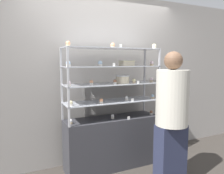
# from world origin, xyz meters

# --- Properties ---
(ground_plane) EXTENTS (20.00, 20.00, 0.00)m
(ground_plane) POSITION_xyz_m (0.00, 0.00, 0.00)
(ground_plane) COLOR #38332D
(back_wall) EXTENTS (8.00, 0.05, 2.60)m
(back_wall) POSITION_xyz_m (0.00, 0.35, 1.30)
(back_wall) COLOR gray
(back_wall) RESTS_ON ground_plane
(display_base) EXTENTS (1.39, 0.41, 0.74)m
(display_base) POSITION_xyz_m (0.00, 0.00, 0.37)
(display_base) COLOR #333338
(display_base) RESTS_ON ground_plane
(display_riser_lower) EXTENTS (1.39, 0.41, 0.25)m
(display_riser_lower) POSITION_xyz_m (0.00, 0.00, 0.98)
(display_riser_lower) COLOR #B7B7BC
(display_riser_lower) RESTS_ON display_base
(display_riser_middle) EXTENTS (1.39, 0.41, 0.25)m
(display_riser_middle) POSITION_xyz_m (0.00, 0.00, 1.23)
(display_riser_middle) COLOR #B7B7BC
(display_riser_middle) RESTS_ON display_riser_lower
(display_riser_upper) EXTENTS (1.39, 0.41, 0.25)m
(display_riser_upper) POSITION_xyz_m (0.00, 0.00, 1.48)
(display_riser_upper) COLOR #B7B7BC
(display_riser_upper) RESTS_ON display_riser_middle
(display_riser_top) EXTENTS (1.39, 0.41, 0.25)m
(display_riser_top) POSITION_xyz_m (0.00, 0.00, 1.74)
(display_riser_top) COLOR #B7B7BC
(display_riser_top) RESTS_ON display_riser_upper
(layer_cake_centerpiece) EXTENTS (0.20, 0.20, 0.12)m
(layer_cake_centerpiece) POSITION_xyz_m (0.17, -0.01, 1.31)
(layer_cake_centerpiece) COLOR beige
(layer_cake_centerpiece) RESTS_ON display_riser_middle
(sheet_cake_frosted) EXTENTS (0.19, 0.16, 0.07)m
(sheet_cake_frosted) POSITION_xyz_m (0.25, 0.03, 1.54)
(sheet_cake_frosted) COLOR beige
(sheet_cake_frosted) RESTS_ON display_riser_upper
(cupcake_0) EXTENTS (0.05, 0.05, 0.06)m
(cupcake_0) POSITION_xyz_m (-0.63, -0.05, 0.77)
(cupcake_0) COLOR #CCB28C
(cupcake_0) RESTS_ON display_base
(cupcake_1) EXTENTS (0.05, 0.05, 0.06)m
(cupcake_1) POSITION_xyz_m (-0.01, -0.04, 0.77)
(cupcake_1) COLOR beige
(cupcake_1) RESTS_ON display_base
(cupcake_2) EXTENTS (0.05, 0.05, 0.06)m
(cupcake_2) POSITION_xyz_m (0.63, -0.08, 0.77)
(cupcake_2) COLOR white
(cupcake_2) RESTS_ON display_base
(price_tag_0) EXTENTS (0.04, 0.00, 0.04)m
(price_tag_0) POSITION_xyz_m (0.17, -0.19, 0.77)
(price_tag_0) COLOR white
(price_tag_0) RESTS_ON display_base
(cupcake_3) EXTENTS (0.05, 0.05, 0.07)m
(cupcake_3) POSITION_xyz_m (-0.63, -0.09, 1.03)
(cupcake_3) COLOR beige
(cupcake_3) RESTS_ON display_riser_lower
(cupcake_4) EXTENTS (0.05, 0.05, 0.07)m
(cupcake_4) POSITION_xyz_m (-0.21, -0.11, 1.03)
(cupcake_4) COLOR beige
(cupcake_4) RESTS_ON display_riser_lower
(cupcake_5) EXTENTS (0.05, 0.05, 0.07)m
(cupcake_5) POSITION_xyz_m (0.21, -0.06, 1.03)
(cupcake_5) COLOR white
(cupcake_5) RESTS_ON display_riser_lower
(cupcake_6) EXTENTS (0.05, 0.05, 0.07)m
(cupcake_6) POSITION_xyz_m (0.65, -0.09, 1.03)
(cupcake_6) COLOR #CCB28C
(cupcake_6) RESTS_ON display_riser_lower
(price_tag_1) EXTENTS (0.04, 0.00, 0.04)m
(price_tag_1) POSITION_xyz_m (0.23, -0.19, 1.02)
(price_tag_1) COLOR white
(price_tag_1) RESTS_ON display_riser_lower
(cupcake_7) EXTENTS (0.05, 0.05, 0.07)m
(cupcake_7) POSITION_xyz_m (-0.64, -0.05, 1.28)
(cupcake_7) COLOR beige
(cupcake_7) RESTS_ON display_riser_middle
(cupcake_8) EXTENTS (0.05, 0.05, 0.07)m
(cupcake_8) POSITION_xyz_m (-0.33, -0.05, 1.28)
(cupcake_8) COLOR white
(cupcake_8) RESTS_ON display_riser_middle
(cupcake_9) EXTENTS (0.05, 0.05, 0.07)m
(cupcake_9) POSITION_xyz_m (-0.00, -0.10, 1.28)
(cupcake_9) COLOR white
(cupcake_9) RESTS_ON display_riser_middle
(cupcake_10) EXTENTS (0.05, 0.05, 0.07)m
(cupcake_10) POSITION_xyz_m (0.32, -0.08, 1.28)
(cupcake_10) COLOR #CCB28C
(cupcake_10) RESTS_ON display_riser_middle
(cupcake_11) EXTENTS (0.05, 0.05, 0.07)m
(cupcake_11) POSITION_xyz_m (0.65, -0.05, 1.28)
(cupcake_11) COLOR #CCB28C
(cupcake_11) RESTS_ON display_riser_middle
(price_tag_2) EXTENTS (0.04, 0.00, 0.04)m
(price_tag_2) POSITION_xyz_m (0.32, -0.19, 1.27)
(price_tag_2) COLOR white
(price_tag_2) RESTS_ON display_riser_middle
(cupcake_12) EXTENTS (0.06, 0.06, 0.08)m
(cupcake_12) POSITION_xyz_m (-0.64, -0.06, 1.53)
(cupcake_12) COLOR white
(cupcake_12) RESTS_ON display_riser_upper
(cupcake_13) EXTENTS (0.06, 0.06, 0.08)m
(cupcake_13) POSITION_xyz_m (-0.21, -0.06, 1.53)
(cupcake_13) COLOR white
(cupcake_13) RESTS_ON display_riser_upper
(cupcake_14) EXTENTS (0.06, 0.06, 0.08)m
(cupcake_14) POSITION_xyz_m (0.64, -0.06, 1.53)
(cupcake_14) COLOR #CCB28C
(cupcake_14) RESTS_ON display_riser_upper
(price_tag_3) EXTENTS (0.04, 0.00, 0.04)m
(price_tag_3) POSITION_xyz_m (-0.06, -0.19, 1.52)
(price_tag_3) COLOR white
(price_tag_3) RESTS_ON display_riser_upper
(cupcake_15) EXTENTS (0.06, 0.06, 0.07)m
(cupcake_15) POSITION_xyz_m (-0.63, -0.04, 1.78)
(cupcake_15) COLOR #CCB28C
(cupcake_15) RESTS_ON display_riser_top
(cupcake_16) EXTENTS (0.06, 0.06, 0.07)m
(cupcake_16) POSITION_xyz_m (-0.01, -0.04, 1.78)
(cupcake_16) COLOR #CCB28C
(cupcake_16) RESTS_ON display_riser_top
(cupcake_17) EXTENTS (0.06, 0.06, 0.07)m
(cupcake_17) POSITION_xyz_m (0.64, -0.11, 1.78)
(cupcake_17) COLOR beige
(cupcake_17) RESTS_ON display_riser_top
(price_tag_4) EXTENTS (0.04, 0.00, 0.04)m
(price_tag_4) POSITION_xyz_m (0.04, -0.19, 1.77)
(price_tag_4) COLOR white
(price_tag_4) RESTS_ON display_riser_top
(customer_figure) EXTENTS (0.39, 0.39, 1.68)m
(customer_figure) POSITION_xyz_m (0.46, -0.76, 0.90)
(customer_figure) COLOR #282D47
(customer_figure) RESTS_ON ground_plane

